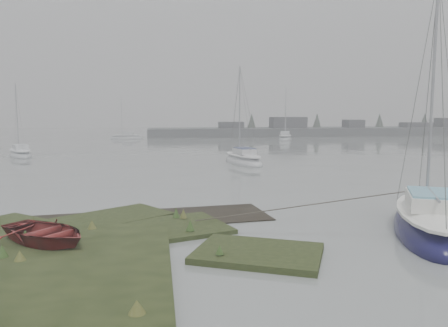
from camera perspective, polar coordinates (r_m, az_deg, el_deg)
ground at (r=42.51m, az=-5.49°, el=1.15°), size 160.00×160.00×0.00m
far_shoreline at (r=79.72m, az=12.87°, el=4.20°), size 60.00×8.00×4.15m
sailboat_main at (r=16.47m, az=25.19°, el=-7.24°), size 4.98×7.00×9.49m
sailboat_white at (r=34.93m, az=2.53°, el=0.40°), size 3.18×6.20×8.36m
sailboat_far_a at (r=44.59m, az=-25.06°, el=1.10°), size 3.82×5.42×7.34m
sailboat_far_b at (r=65.62m, az=7.96°, el=3.28°), size 3.79×6.20×8.32m
sailboat_far_c at (r=69.02m, az=-12.63°, el=3.32°), size 4.99×1.95×6.90m
dinghy at (r=14.12m, az=-22.34°, el=-8.29°), size 3.88×3.80×0.66m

